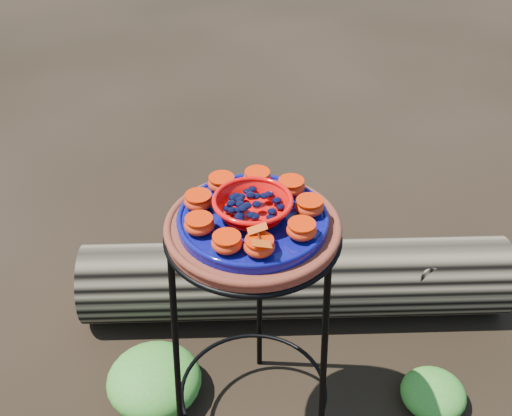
# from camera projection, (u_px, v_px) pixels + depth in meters

# --- Properties ---
(plant_stand) EXTENTS (0.44, 0.44, 0.70)m
(plant_stand) POSITION_uv_depth(u_px,v_px,m) (253.00, 341.00, 1.65)
(plant_stand) COLOR black
(plant_stand) RESTS_ON ground
(terracotta_saucer) EXTENTS (0.39, 0.39, 0.03)m
(terracotta_saucer) POSITION_uv_depth(u_px,v_px,m) (253.00, 230.00, 1.44)
(terracotta_saucer) COLOR #541611
(terracotta_saucer) RESTS_ON plant_stand
(cobalt_plate) EXTENTS (0.33, 0.33, 0.02)m
(cobalt_plate) POSITION_uv_depth(u_px,v_px,m) (253.00, 220.00, 1.42)
(cobalt_plate) COLOR #010A45
(cobalt_plate) RESTS_ON terracotta_saucer
(red_bowl) EXTENTS (0.17, 0.17, 0.05)m
(red_bowl) POSITION_uv_depth(u_px,v_px,m) (253.00, 208.00, 1.40)
(red_bowl) COLOR red
(red_bowl) RESTS_ON cobalt_plate
(glass_gems) EXTENTS (0.13, 0.13, 0.02)m
(glass_gems) POSITION_uv_depth(u_px,v_px,m) (253.00, 195.00, 1.38)
(glass_gems) COLOR black
(glass_gems) RESTS_ON red_bowl
(orange_half_0) EXTENTS (0.06, 0.06, 0.04)m
(orange_half_0) POSITION_uv_depth(u_px,v_px,m) (259.00, 246.00, 1.30)
(orange_half_0) COLOR #BD1700
(orange_half_0) RESTS_ON cobalt_plate
(orange_half_1) EXTENTS (0.06, 0.06, 0.04)m
(orange_half_1) POSITION_uv_depth(u_px,v_px,m) (302.00, 230.00, 1.34)
(orange_half_1) COLOR #BD1700
(orange_half_1) RESTS_ON cobalt_plate
(orange_half_2) EXTENTS (0.06, 0.06, 0.04)m
(orange_half_2) POSITION_uv_depth(u_px,v_px,m) (309.00, 207.00, 1.41)
(orange_half_2) COLOR #BD1700
(orange_half_2) RESTS_ON cobalt_plate
(orange_half_3) EXTENTS (0.06, 0.06, 0.04)m
(orange_half_3) POSITION_uv_depth(u_px,v_px,m) (291.00, 187.00, 1.47)
(orange_half_3) COLOR #BD1700
(orange_half_3) RESTS_ON cobalt_plate
(orange_half_4) EXTENTS (0.06, 0.06, 0.04)m
(orange_half_4) POSITION_uv_depth(u_px,v_px,m) (257.00, 178.00, 1.50)
(orange_half_4) COLOR #BD1700
(orange_half_4) RESTS_ON cobalt_plate
(orange_half_5) EXTENTS (0.06, 0.06, 0.04)m
(orange_half_5) POSITION_uv_depth(u_px,v_px,m) (222.00, 183.00, 1.48)
(orange_half_5) COLOR #BD1700
(orange_half_5) RESTS_ON cobalt_plate
(orange_half_6) EXTENTS (0.06, 0.06, 0.04)m
(orange_half_6) POSITION_uv_depth(u_px,v_px,m) (198.00, 201.00, 1.43)
(orange_half_6) COLOR #BD1700
(orange_half_6) RESTS_ON cobalt_plate
(orange_half_7) EXTENTS (0.06, 0.06, 0.04)m
(orange_half_7) POSITION_uv_depth(u_px,v_px,m) (199.00, 225.00, 1.36)
(orange_half_7) COLOR #BD1700
(orange_half_7) RESTS_ON cobalt_plate
(orange_half_8) EXTENTS (0.06, 0.06, 0.04)m
(orange_half_8) POSITION_uv_depth(u_px,v_px,m) (227.00, 243.00, 1.31)
(orange_half_8) COLOR #BD1700
(orange_half_8) RESTS_ON cobalt_plate
(butterfly) EXTENTS (0.10, 0.07, 0.02)m
(butterfly) POSITION_uv_depth(u_px,v_px,m) (259.00, 237.00, 1.29)
(butterfly) COLOR #C5400B
(butterfly) RESTS_ON orange_half_0
(driftwood_log) EXTENTS (1.45, 0.53, 0.26)m
(driftwood_log) POSITION_uv_depth(u_px,v_px,m) (295.00, 279.00, 2.16)
(driftwood_log) COLOR black
(driftwood_log) RESTS_ON ground
(foliage_left) EXTENTS (0.28, 0.28, 0.14)m
(foliage_left) POSITION_uv_depth(u_px,v_px,m) (154.00, 379.00, 1.90)
(foliage_left) COLOR #2D6D26
(foliage_left) RESTS_ON ground
(foliage_right) EXTENTS (0.19, 0.19, 0.10)m
(foliage_right) POSITION_uv_depth(u_px,v_px,m) (433.00, 393.00, 1.89)
(foliage_right) COLOR #2D6D26
(foliage_right) RESTS_ON ground
(foliage_back) EXTENTS (0.31, 0.31, 0.16)m
(foliage_back) POSITION_uv_depth(u_px,v_px,m) (225.00, 255.00, 2.34)
(foliage_back) COLOR #2D6D26
(foliage_back) RESTS_ON ground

